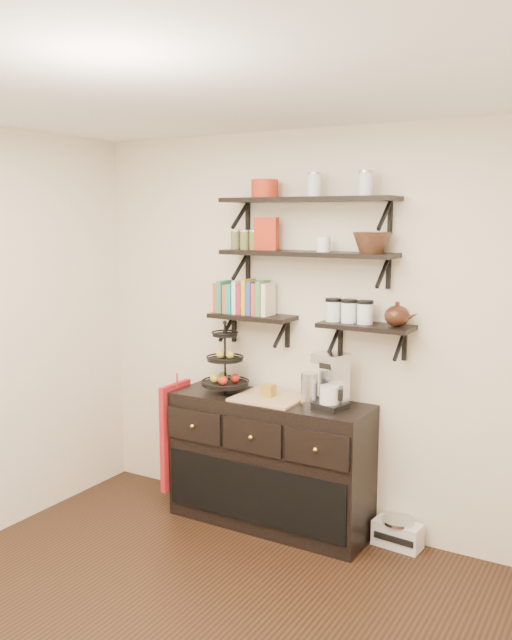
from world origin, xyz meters
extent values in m
cube|color=white|center=(0.00, 0.00, 2.70)|extent=(3.50, 3.50, 0.02)
cube|color=silver|center=(0.00, 1.75, 1.35)|extent=(3.50, 0.02, 2.70)
cube|color=black|center=(0.00, 1.61, 2.23)|extent=(1.20, 0.27, 0.03)
cube|color=black|center=(-0.52, 1.74, 2.12)|extent=(0.02, 0.03, 0.20)
cube|color=black|center=(0.52, 1.74, 2.12)|extent=(0.02, 0.03, 0.20)
cube|color=black|center=(0.00, 1.61, 1.89)|extent=(1.20, 0.27, 0.03)
cube|color=black|center=(-0.52, 1.74, 1.77)|extent=(0.02, 0.03, 0.20)
cube|color=black|center=(0.52, 1.74, 1.77)|extent=(0.02, 0.03, 0.20)
cube|color=black|center=(-0.42, 1.62, 1.44)|extent=(0.60, 0.25, 0.03)
cube|color=black|center=(-0.64, 1.74, 1.32)|extent=(0.02, 0.03, 0.20)
cube|color=black|center=(-0.20, 1.74, 1.32)|extent=(0.03, 0.03, 0.20)
cube|color=black|center=(0.42, 1.62, 1.44)|extent=(0.60, 0.25, 0.03)
cube|color=black|center=(0.20, 1.74, 1.32)|extent=(0.03, 0.03, 0.20)
cube|color=black|center=(0.64, 1.74, 1.32)|extent=(0.02, 0.03, 0.20)
cube|color=#CD4424|center=(-0.68, 1.63, 1.55)|extent=(0.02, 0.15, 0.20)
cube|color=#2F7C57|center=(-0.65, 1.63, 1.57)|extent=(0.03, 0.15, 0.24)
cube|color=#BD5923|center=(-0.61, 1.63, 1.55)|extent=(0.04, 0.15, 0.21)
cube|color=teal|center=(-0.57, 1.63, 1.57)|extent=(0.03, 0.15, 0.25)
cube|color=#F3EBCE|center=(-0.54, 1.63, 1.56)|extent=(0.03, 0.15, 0.22)
cube|color=#A01E47|center=(-0.50, 1.63, 1.58)|extent=(0.04, 0.15, 0.26)
cube|color=gold|center=(-0.46, 1.63, 1.56)|extent=(0.03, 0.15, 0.23)
cube|color=#37429B|center=(-0.42, 1.63, 1.55)|extent=(0.03, 0.15, 0.20)
cube|color=#B55035|center=(-0.38, 1.63, 1.57)|extent=(0.04, 0.15, 0.24)
cube|color=#498D4C|center=(-0.34, 1.63, 1.55)|extent=(0.03, 0.15, 0.21)
cube|color=#FCDFC0|center=(-0.31, 1.63, 1.57)|extent=(0.03, 0.15, 0.25)
cylinder|color=silver|center=(0.19, 1.63, 1.51)|extent=(0.10, 0.10, 0.13)
cylinder|color=silver|center=(0.30, 1.63, 1.51)|extent=(0.10, 0.10, 0.13)
cylinder|color=silver|center=(0.41, 1.63, 1.51)|extent=(0.10, 0.10, 0.13)
cube|color=black|center=(-0.21, 1.51, 0.45)|extent=(1.40, 0.45, 0.90)
cube|color=tan|center=(-0.21, 1.51, 0.91)|extent=(0.45, 0.41, 0.02)
sphere|color=gold|center=(-0.68, 1.26, 0.70)|extent=(0.04, 0.04, 0.04)
sphere|color=gold|center=(-0.21, 1.26, 0.70)|extent=(0.04, 0.04, 0.04)
sphere|color=gold|center=(0.25, 1.26, 0.70)|extent=(0.04, 0.04, 0.04)
cylinder|color=black|center=(-0.58, 1.51, 1.14)|extent=(0.02, 0.02, 0.49)
cylinder|color=black|center=(-0.58, 1.51, 0.96)|extent=(0.33, 0.33, 0.01)
cylinder|color=black|center=(-0.58, 1.51, 1.13)|extent=(0.25, 0.25, 0.02)
cylinder|color=black|center=(-0.58, 1.51, 1.31)|extent=(0.17, 0.17, 0.02)
sphere|color=#B21914|center=(-0.52, 1.55, 1.00)|extent=(0.07, 0.07, 0.07)
sphere|color=gold|center=(-0.62, 1.51, 1.17)|extent=(0.06, 0.06, 0.06)
cube|color=olive|center=(-0.23, 1.51, 0.96)|extent=(0.08, 0.08, 0.08)
cube|color=black|center=(0.23, 1.51, 0.92)|extent=(0.23, 0.22, 0.04)
cube|color=silver|center=(0.23, 1.58, 1.07)|extent=(0.21, 0.12, 0.30)
cube|color=silver|center=(0.23, 1.51, 1.23)|extent=(0.23, 0.22, 0.06)
cylinder|color=silver|center=(0.23, 1.50, 0.99)|extent=(0.15, 0.15, 0.12)
cylinder|color=silver|center=(0.09, 1.49, 1.01)|extent=(0.11, 0.11, 0.22)
cube|color=#9D1110|center=(-0.94, 1.41, 0.55)|extent=(0.04, 0.33, 0.77)
cube|color=silver|center=(0.67, 1.65, 0.08)|extent=(0.32, 0.18, 0.17)
cylinder|color=silver|center=(0.67, 1.65, 0.18)|extent=(0.22, 0.22, 0.02)
cube|color=black|center=(0.67, 1.56, 0.08)|extent=(0.27, 0.03, 0.04)
cube|color=#A92913|center=(-0.30, 1.61, 2.01)|extent=(0.17, 0.08, 0.22)
cylinder|color=white|center=(0.12, 1.61, 1.95)|extent=(0.09, 0.09, 0.10)
cylinder|color=#A92913|center=(-0.32, 1.61, 2.31)|extent=(0.18, 0.18, 0.12)
camera|label=1|loc=(1.96, -2.38, 2.13)|focal=38.00mm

